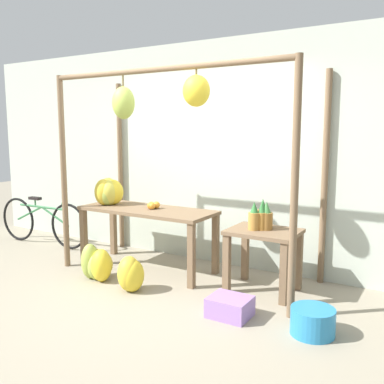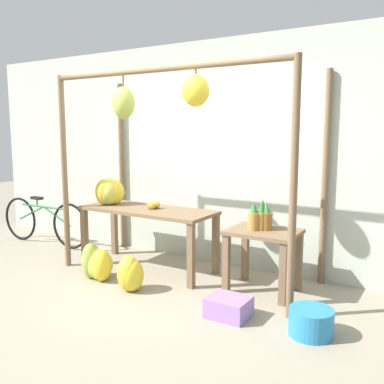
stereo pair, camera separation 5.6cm
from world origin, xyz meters
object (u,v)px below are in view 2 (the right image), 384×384
Objects in this scene: banana_pile_on_table at (109,192)px; pineapple_cluster at (261,217)px; banana_pile_ground_left at (98,264)px; parked_bicycle at (44,221)px; fruit_crate_white at (229,307)px; banana_pile_ground_right at (130,274)px; orange_pile at (153,205)px; blue_bucket at (311,322)px.

banana_pile_on_table reaches higher than pineapple_cluster.
parked_bicycle is (-1.76, 0.70, 0.17)m from banana_pile_ground_left.
parked_bicycle is (-3.50, 0.81, 0.26)m from fruit_crate_white.
banana_pile_ground_left reaches higher than banana_pile_ground_right.
banana_pile_ground_right is 1.18m from fruit_crate_white.
banana_pile_ground_right reaches higher than fruit_crate_white.
fruit_crate_white is at bearing -27.40° from orange_pile.
pineapple_cluster is 1.26m from blue_bucket.
orange_pile reaches higher than blue_bucket.
pineapple_cluster is 1.51m from banana_pile_ground_right.
orange_pile is (0.65, 0.05, -0.12)m from banana_pile_on_table.
banana_pile_on_table is at bearing 143.15° from banana_pile_ground_right.
fruit_crate_white is 0.75m from blue_bucket.
banana_pile_ground_left reaches higher than blue_bucket.
orange_pile is 0.43× the size of blue_bucket.
blue_bucket is 0.22× the size of parked_bicycle.
pineapple_cluster reaches higher than fruit_crate_white.
banana_pile_ground_left is (-0.35, -0.60, -0.62)m from orange_pile.
banana_pile_on_table is 2.61× the size of orange_pile.
banana_pile_on_table is 0.87× the size of banana_pile_ground_left.
banana_pile_ground_right is (0.56, -0.10, 0.01)m from banana_pile_ground_left.
banana_pile_ground_left is at bearing -119.98° from orange_pile.
fruit_crate_white is at bearing -18.14° from banana_pile_on_table.
orange_pile is at bearing -177.94° from pineapple_cluster.
banana_pile_ground_left is 0.28× the size of parked_bicycle.
orange_pile is 0.96m from banana_pile_ground_right.
banana_pile_on_table is 1.31m from banana_pile_ground_right.
fruit_crate_white is at bearing -0.96° from banana_pile_ground_right.
fruit_crate_white is 3.60m from parked_bicycle.
pineapple_cluster reaches higher than parked_bicycle.
banana_pile_ground_left is 0.57m from banana_pile_ground_right.
parked_bicycle reaches higher than blue_bucket.
banana_pile_ground_right is at bearing -9.91° from banana_pile_ground_left.
blue_bucket is (0.77, -0.73, -0.68)m from pineapple_cluster.
orange_pile is at bearing 60.02° from banana_pile_ground_left.
orange_pile is 1.37m from pineapple_cluster.
pineapple_cluster reaches higher than blue_bucket.
fruit_crate_white is (0.02, -0.77, -0.70)m from pineapple_cluster.
blue_bucket is (2.14, -0.68, -0.69)m from orange_pile.
banana_pile_on_table is at bearing -177.14° from pineapple_cluster.
banana_pile_ground_left is at bearing 178.20° from blue_bucket.
parked_bicycle is (-3.48, 0.04, -0.44)m from pineapple_cluster.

